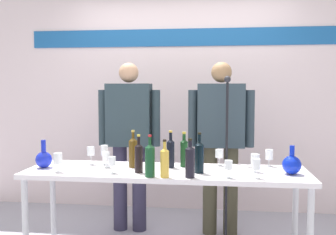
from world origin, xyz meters
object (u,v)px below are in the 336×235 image
at_px(wine_bottle_0, 139,157).
at_px(wine_bottle_7, 150,159).
at_px(presenter_left, 129,135).
at_px(wine_glass_left_2, 104,151).
at_px(decanter_blue_right, 292,164).
at_px(wine_glass_left_1, 58,159).
at_px(wine_bottle_2, 133,151).
at_px(wine_glass_right_3, 228,165).
at_px(presenter_right, 221,136).
at_px(wine_bottle_3, 184,152).
at_px(wine_bottle_4, 190,160).
at_px(microphone_stand, 226,189).
at_px(wine_glass_right_1, 256,165).
at_px(wine_bottle_5, 199,156).
at_px(wine_bottle_1, 165,162).
at_px(wine_glass_left_3, 112,162).
at_px(wine_glass_left_0, 91,151).
at_px(wine_glass_right_2, 255,159).
at_px(wine_glass_right_0, 219,154).
at_px(wine_bottle_6, 171,152).
at_px(wine_glass_right_4, 269,155).
at_px(display_table, 166,178).
at_px(wine_glass_left_4, 106,157).
at_px(decanter_blue_left, 44,159).

bearing_deg(wine_bottle_0, wine_bottle_7, -50.50).
bearing_deg(presenter_left, wine_glass_left_2, -101.79).
xyz_separation_m(decanter_blue_right, wine_glass_left_1, (-1.85, -0.14, 0.03)).
xyz_separation_m(wine_bottle_2, wine_glass_right_3, (0.79, -0.29, -0.04)).
height_order(presenter_right, wine_bottle_3, presenter_right).
bearing_deg(wine_bottle_4, microphone_stand, 66.34).
height_order(wine_bottle_0, wine_bottle_7, wine_bottle_7).
xyz_separation_m(presenter_right, wine_glass_right_1, (0.25, -0.88, -0.10)).
relative_size(wine_bottle_4, wine_glass_right_1, 2.01).
distance_m(wine_bottle_3, wine_bottle_5, 0.27).
height_order(wine_bottle_1, wine_bottle_3, wine_bottle_3).
distance_m(wine_bottle_4, wine_glass_left_3, 0.63).
bearing_deg(microphone_stand, wine_glass_left_0, -167.43).
distance_m(wine_bottle_0, wine_glass_right_1, 0.91).
height_order(wine_bottle_7, wine_glass_right_1, wine_bottle_7).
bearing_deg(wine_glass_left_0, wine_glass_right_2, -5.90).
distance_m(wine_glass_left_1, wine_glass_right_0, 1.35).
relative_size(wine_bottle_6, wine_glass_right_4, 2.19).
relative_size(wine_bottle_4, wine_bottle_5, 0.92).
bearing_deg(decanter_blue_right, wine_glass_left_3, -174.67).
relative_size(wine_bottle_4, wine_bottle_6, 0.94).
bearing_deg(decanter_blue_right, wine_glass_right_3, -159.69).
xyz_separation_m(presenter_right, wine_glass_left_3, (-0.86, -0.84, -0.11)).
relative_size(decanter_blue_right, wine_glass_right_4, 1.58).
bearing_deg(wine_glass_left_3, wine_glass_left_2, 115.65).
bearing_deg(wine_bottle_1, wine_glass_right_2, 21.25).
height_order(display_table, wine_glass_left_4, wine_glass_left_4).
bearing_deg(wine_bottle_2, decanter_blue_right, -4.97).
bearing_deg(decanter_blue_left, wine_glass_right_3, -6.81).
xyz_separation_m(wine_glass_right_3, microphone_stand, (0.00, 0.64, -0.35)).
height_order(decanter_blue_left, wine_glass_right_2, decanter_blue_left).
height_order(wine_bottle_2, wine_glass_right_1, wine_bottle_2).
distance_m(wine_bottle_1, wine_glass_right_4, 0.99).
distance_m(wine_glass_left_3, wine_glass_right_2, 1.14).
distance_m(decanter_blue_right, wine_bottle_6, 0.98).
bearing_deg(wine_glass_left_1, presenter_left, 65.15).
height_order(presenter_right, wine_bottle_5, presenter_right).
height_order(presenter_left, wine_bottle_1, presenter_left).
height_order(wine_bottle_4, wine_glass_right_2, wine_bottle_4).
bearing_deg(wine_bottle_6, wine_glass_right_4, 10.90).
relative_size(presenter_right, wine_glass_right_2, 11.52).
distance_m(decanter_blue_left, wine_bottle_2, 0.75).
relative_size(wine_bottle_1, wine_glass_right_3, 2.15).
relative_size(display_table, wine_bottle_1, 8.00).
height_order(wine_bottle_3, wine_bottle_6, wine_bottle_6).
height_order(wine_bottle_6, wine_glass_left_0, wine_bottle_6).
bearing_deg(microphone_stand, wine_glass_right_2, -62.48).
distance_m(decanter_blue_right, wine_glass_left_2, 1.57).
relative_size(display_table, wine_glass_right_4, 16.04).
relative_size(presenter_left, wine_bottle_7, 5.26).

